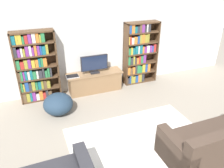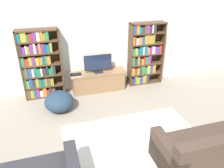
% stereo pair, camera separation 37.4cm
% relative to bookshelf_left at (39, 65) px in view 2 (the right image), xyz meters
% --- Properties ---
extents(wall_back, '(8.80, 0.06, 2.60)m').
position_rel_bookshelf_left_xyz_m(wall_back, '(1.52, 0.19, 0.43)').
color(wall_back, silver).
rests_on(wall_back, ground_plane).
extents(bookshelf_left, '(0.97, 0.30, 1.73)m').
position_rel_bookshelf_left_xyz_m(bookshelf_left, '(0.00, 0.00, 0.00)').
color(bookshelf_left, '#513823').
rests_on(bookshelf_left, ground_plane).
extents(bookshelf_right, '(0.97, 0.30, 1.73)m').
position_rel_bookshelf_left_xyz_m(bookshelf_right, '(2.78, 0.00, 0.00)').
color(bookshelf_right, '#513823').
rests_on(bookshelf_right, ground_plane).
extents(tv_stand, '(1.47, 0.45, 0.53)m').
position_rel_bookshelf_left_xyz_m(tv_stand, '(1.44, -0.10, -0.60)').
color(tv_stand, '#8E6B47').
rests_on(tv_stand, ground_plane).
extents(television, '(0.72, 0.16, 0.48)m').
position_rel_bookshelf_left_xyz_m(television, '(1.44, -0.11, -0.08)').
color(television, black).
rests_on(television, tv_stand).
extents(laptop, '(0.32, 0.22, 0.03)m').
position_rel_bookshelf_left_xyz_m(laptop, '(0.84, -0.14, -0.32)').
color(laptop, '#B7B7BC').
rests_on(laptop, tv_stand).
extents(area_rug, '(2.59, 1.65, 0.02)m').
position_rel_bookshelf_left_xyz_m(area_rug, '(1.60, -2.31, -0.86)').
color(area_rug, white).
rests_on(area_rug, ground_plane).
extents(couch_right_sofa, '(1.87, 0.86, 0.79)m').
position_rel_bookshelf_left_xyz_m(couch_right_sofa, '(2.67, -3.15, -0.60)').
color(couch_right_sofa, '#423328').
rests_on(couch_right_sofa, ground_plane).
extents(beanbag_ottoman, '(0.66, 0.66, 0.47)m').
position_rel_bookshelf_left_xyz_m(beanbag_ottoman, '(0.35, -0.83, -0.63)').
color(beanbag_ottoman, '#23384C').
rests_on(beanbag_ottoman, ground_plane).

